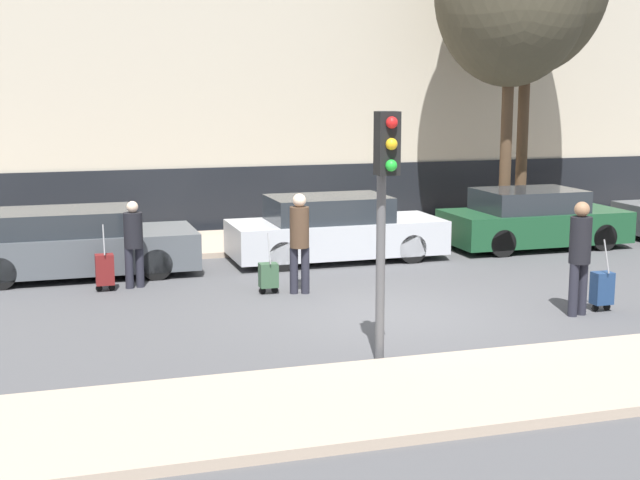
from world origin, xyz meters
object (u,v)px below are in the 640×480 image
Objects in this scene: traffic_light at (385,185)px; parked_car_2 at (533,220)px; parked_car_0 at (75,244)px; pedestrian_center at (299,237)px; trolley_center at (268,275)px; parked_car_1 at (334,230)px; pedestrian_right at (580,251)px; pedestrian_left at (133,239)px; trolley_left at (105,270)px; trolley_right at (602,288)px.

parked_car_2 is at bearing 47.88° from traffic_light.
pedestrian_center is at bearing -36.21° from parked_car_0.
trolley_center is (-6.84, -2.69, -0.30)m from parked_car_2.
parked_car_1 is 2.43× the size of pedestrian_right.
pedestrian_left is 7.74m from pedestrian_right.
pedestrian_center is at bearing -119.36° from parked_car_1.
trolley_left is (-9.58, -1.63, -0.24)m from parked_car_2.
pedestrian_right is at bearing -21.20° from pedestrian_center.
parked_car_1 reaches higher than parked_car_2.
pedestrian_right is (-2.49, -5.62, 0.42)m from parked_car_2.
parked_car_2 is 6.92m from pedestrian_center.
trolley_left is at bearing -170.35° from parked_car_2.
trolley_left is 0.37× the size of traffic_light.
trolley_left is 0.68× the size of pedestrian_center.
parked_car_0 is 3.81× the size of trolley_right.
trolley_right is at bearing -16.52° from pedestrian_center.
pedestrian_center is 0.54× the size of traffic_light.
pedestrian_left reaches higher than parked_car_1.
parked_car_2 is 2.56× the size of pedestrian_left.
parked_car_0 is at bearing 117.76° from traffic_light.
pedestrian_left is 0.87× the size of pedestrian_right.
pedestrian_left is at bearing 169.05° from pedestrian_center.
parked_car_1 reaches higher than trolley_right.
parked_car_2 is 3.43× the size of trolley_right.
traffic_light reaches higher than parked_car_0.
pedestrian_left reaches higher than trolley_right.
pedestrian_center reaches higher than trolley_right.
trolley_right is (4.36, -2.66, -0.64)m from pedestrian_center.
traffic_light is at bearing -83.91° from trolley_center.
pedestrian_right is (4.35, -2.93, 0.72)m from trolley_center.
parked_car_1 is at bearing -178.99° from parked_car_2.
parked_car_0 is 1.36× the size of traffic_light.
pedestrian_center is 5.14m from trolley_right.
trolley_right is at bearing -62.53° from parked_car_1.
trolley_right is (2.81, -5.41, -0.26)m from parked_car_1.
trolley_left is 0.66× the size of pedestrian_right.
parked_car_2 is at bearing 0.59° from parked_car_0.
pedestrian_right is at bearing -45.43° from pedestrian_left.
trolley_left is (-4.82, -1.55, -0.25)m from parked_car_1.
trolley_right is at bearing 19.40° from traffic_light.
parked_car_0 reaches higher than trolley_center.
parked_car_2 reaches higher than trolley_right.
trolley_right reaches higher than trolley_center.
pedestrian_left is (-4.28, -1.42, 0.25)m from parked_car_1.
parked_car_2 is 7.35m from trolley_center.
parked_car_1 is 2.51× the size of pedestrian_center.
pedestrian_center is (-1.54, -2.75, 0.37)m from parked_car_1.
pedestrian_left is at bearing -54.85° from parked_car_0.
trolley_right is at bearing -26.85° from trolley_left.
parked_car_1 is 4.76m from parked_car_2.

